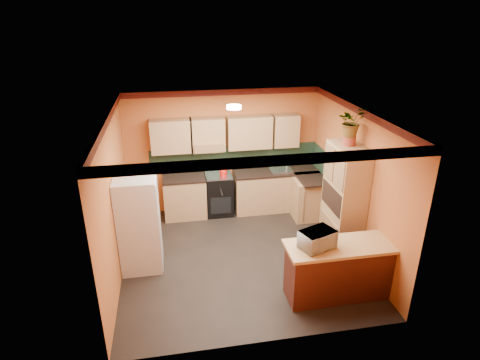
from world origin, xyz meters
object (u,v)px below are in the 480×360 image
Objects in this scene: fridge at (139,224)px; pantry at (344,202)px; breakfast_bar at (344,271)px; microwave at (317,239)px; stove at (219,194)px; base_cabinets_back at (247,193)px.

pantry reaches higher than fridge.
microwave reaches higher than breakfast_bar.
microwave is (2.68, -1.35, 0.22)m from fridge.
microwave is at bearing -26.80° from fridge.
microwave is at bearing -71.06° from stove.
stove is 0.51× the size of breakfast_bar.
stove is at bearing 116.60° from breakfast_bar.
pantry is at bearing 69.59° from breakfast_bar.
stove is at bearing -180.00° from base_cabinets_back.
fridge reaches higher than microwave.
breakfast_bar is 3.55× the size of microwave.
pantry is (1.37, -1.98, 0.61)m from base_cabinets_back.
stove is 3.37m from microwave.
fridge is 3.35× the size of microwave.
base_cabinets_back is at bearing 124.75° from pantry.
pantry is 1.48m from microwave.
microwave is (-0.49, 0.00, 0.63)m from breakfast_bar.
stove is (-0.62, -0.00, 0.02)m from base_cabinets_back.
fridge is (-1.60, -1.78, 0.39)m from stove.
base_cabinets_back is 3.23m from microwave.
stove reaches higher than breakfast_bar.
pantry is at bearing -3.15° from fridge.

